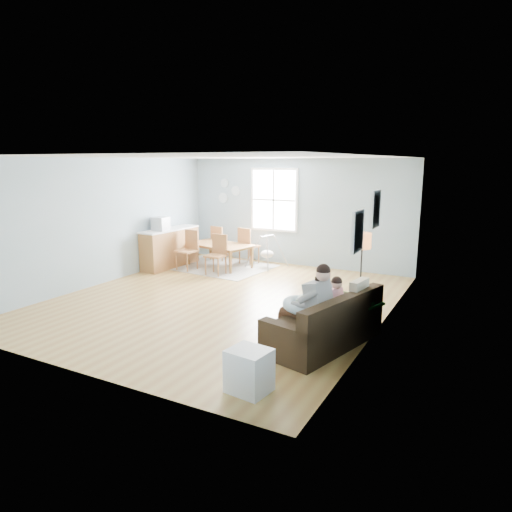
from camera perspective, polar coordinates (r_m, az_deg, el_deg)
The scene contains 22 objects.
room at distance 8.48m, azimuth -4.31°, elevation 10.36°, with size 8.40×9.40×3.90m.
window at distance 11.84m, azimuth 2.27°, elevation 7.02°, with size 1.32×0.08×1.62m.
pictures at distance 6.36m, azimuth 13.69°, elevation 4.47°, with size 0.05×1.34×0.74m.
wall_plates at distance 12.50m, azimuth -3.57°, elevation 8.08°, with size 0.67×0.02×0.66m.
sofa at distance 6.72m, azimuth 8.87°, elevation -8.79°, with size 1.30×2.09×0.78m.
green_throw at distance 7.21m, azimuth 11.31°, elevation -5.59°, with size 0.89×0.71×0.04m, color #14591F.
beige_pillow at distance 6.90m, azimuth 12.74°, elevation -4.70°, with size 0.12×0.44×0.44m, color beige.
father at distance 6.44m, azimuth 6.68°, elevation -5.90°, with size 0.93×0.49×1.27m.
nursing_pillow at distance 6.54m, azimuth 5.64°, elevation -6.15°, with size 0.53×0.53×0.14m, color #C7E6F8.
infant at distance 6.55m, azimuth 5.75°, elevation -5.45°, with size 0.16×0.36×0.13m.
toddler at distance 6.78m, azimuth 9.34°, elevation -5.11°, with size 0.55×0.38×0.81m.
floor_lamp at distance 7.84m, azimuth 13.11°, elevation 0.99°, with size 0.29×0.29×1.45m.
storage_cube at distance 5.42m, azimuth -0.94°, elevation -14.11°, with size 0.51×0.47×0.51m.
rug at distance 11.61m, azimuth -4.64°, elevation -1.32°, with size 2.50×1.90×0.01m, color #9A968D.
dining_table at distance 11.55m, azimuth -4.66°, elevation 0.07°, with size 1.67×0.93×0.59m, color brown.
chair_sw at distance 11.32m, azimuth -8.38°, elevation 1.11°, with size 0.49×0.49×0.97m.
chair_se at distance 10.76m, azimuth -4.84°, elevation 0.53°, with size 0.43×0.43×0.94m.
chair_nw at distance 12.26m, azimuth -4.60°, elevation 1.89°, with size 0.49×0.49×0.94m.
chair_ne at distance 11.73m, azimuth -1.14°, elevation 1.57°, with size 0.51×0.51×0.96m.
counter at distance 11.70m, azimuth -10.68°, elevation 1.06°, with size 0.61×1.77×0.97m.
monitor at distance 11.35m, azimuth -11.86°, elevation 3.98°, with size 0.35×0.33×0.33m.
baby_swing at distance 11.43m, azimuth 1.39°, elevation 0.35°, with size 0.98×0.99×0.81m.
Camera 1 is at (4.52, -7.17, 2.61)m, focal length 32.00 mm.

